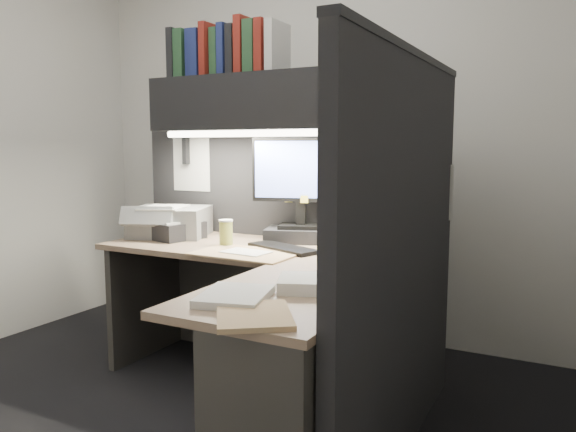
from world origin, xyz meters
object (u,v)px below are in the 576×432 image
at_px(coffee_cup, 226,234).
at_px(notebook_stack, 171,230).
at_px(overhead_shelf, 281,102).
at_px(printer, 170,222).
at_px(desk, 259,341).
at_px(telephone, 356,246).
at_px(monitor, 301,201).
at_px(keyboard, 283,248).

height_order(coffee_cup, notebook_stack, coffee_cup).
bearing_deg(notebook_stack, overhead_shelf, 15.03).
bearing_deg(printer, overhead_shelf, -11.41).
height_order(desk, printer, printer).
bearing_deg(telephone, printer, -147.89).
bearing_deg(monitor, telephone, -43.01).
distance_m(keyboard, printer, 0.83).
xyz_separation_m(desk, coffee_cup, (-0.50, 0.50, 0.35)).
distance_m(monitor, keyboard, 0.36).
bearing_deg(monitor, printer, 174.86).
xyz_separation_m(monitor, telephone, (0.40, -0.19, -0.19)).
relative_size(desk, overhead_shelf, 1.10).
bearing_deg(notebook_stack, telephone, 2.26).
distance_m(overhead_shelf, keyboard, 0.80).
bearing_deg(coffee_cup, desk, -44.98).
distance_m(overhead_shelf, monitor, 0.55).
height_order(desk, keyboard, keyboard).
bearing_deg(keyboard, notebook_stack, -163.04).
bearing_deg(monitor, keyboard, -100.29).
bearing_deg(overhead_shelf, coffee_cup, -128.35).
relative_size(monitor, printer, 1.36).
xyz_separation_m(overhead_shelf, telephone, (0.49, -0.13, -0.73)).
bearing_deg(desk, keyboard, 107.90).
height_order(telephone, printer, printer).
bearing_deg(desk, coffee_cup, 135.02).
height_order(overhead_shelf, coffee_cup, overhead_shelf).
distance_m(keyboard, telephone, 0.38).
relative_size(overhead_shelf, monitor, 2.66).
xyz_separation_m(keyboard, notebook_stack, (-0.76, 0.04, 0.04)).
bearing_deg(telephone, overhead_shelf, -161.65).
relative_size(desk, notebook_stack, 5.24).
distance_m(telephone, coffee_cup, 0.71).
height_order(overhead_shelf, printer, overhead_shelf).
height_order(desk, monitor, monitor).
distance_m(telephone, printer, 1.18).
xyz_separation_m(overhead_shelf, notebook_stack, (-0.64, -0.17, -0.72)).
bearing_deg(desk, monitor, 104.49).
distance_m(desk, telephone, 0.73).
xyz_separation_m(overhead_shelf, printer, (-0.69, -0.11, -0.68)).
bearing_deg(telephone, notebook_stack, -145.02).
relative_size(monitor, coffee_cup, 4.38).
bearing_deg(printer, monitor, -8.02).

